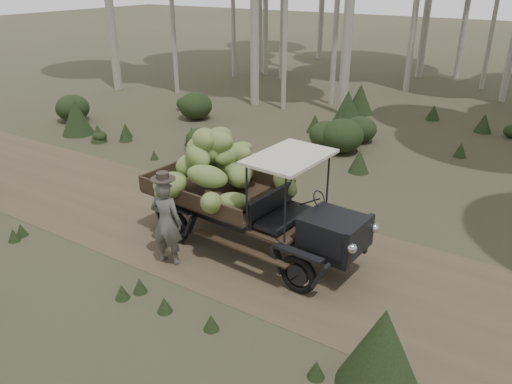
% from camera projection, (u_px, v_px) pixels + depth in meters
% --- Properties ---
extents(ground, '(120.00, 120.00, 0.00)m').
position_uv_depth(ground, '(222.00, 236.00, 11.24)').
color(ground, '#473D2B').
rests_on(ground, ground).
extents(dirt_track, '(70.00, 4.00, 0.01)m').
position_uv_depth(dirt_track, '(222.00, 236.00, 11.24)').
color(dirt_track, brown).
rests_on(dirt_track, ground).
extents(banana_truck, '(5.14, 2.76, 2.57)m').
position_uv_depth(banana_truck, '(232.00, 177.00, 10.49)').
color(banana_truck, black).
rests_on(banana_truck, ground).
extents(farmer, '(0.74, 0.58, 1.98)m').
position_uv_depth(farmer, '(166.00, 221.00, 9.86)').
color(farmer, '#54524D').
rests_on(farmer, ground).
extents(undergrowth, '(22.20, 22.94, 1.35)m').
position_uv_depth(undergrowth, '(199.00, 166.00, 13.84)').
color(undergrowth, '#233319').
rests_on(undergrowth, ground).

